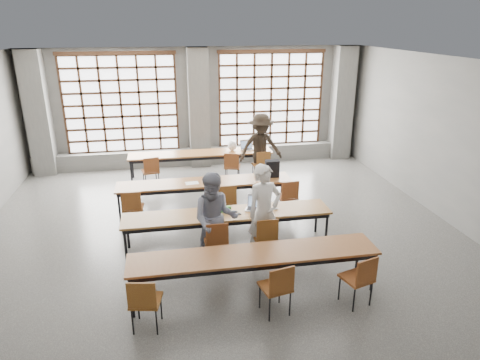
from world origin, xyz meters
name	(u,v)px	position (x,y,z in m)	size (l,w,h in m)	color
floor	(225,245)	(0.00, 0.00, 0.00)	(11.00, 11.00, 0.00)	#494947
ceiling	(223,64)	(0.00, 0.00, 3.50)	(11.00, 11.00, 0.00)	silver
wall_back	(198,107)	(0.00, 5.50, 1.75)	(10.00, 10.00, 0.00)	#5E5E5C
wall_right	(466,148)	(5.00, 0.00, 1.75)	(11.00, 11.00, 0.00)	#5E5E5C
column_left	(38,114)	(-4.50, 5.22, 1.75)	(0.60, 0.55, 3.50)	#5C5C5A
column_mid	(199,108)	(0.00, 5.22, 1.75)	(0.60, 0.55, 3.50)	#5C5C5A
column_right	(342,103)	(4.50, 5.22, 1.75)	(0.60, 0.55, 3.50)	#5C5C5A
window_left	(121,105)	(-2.25, 5.42, 1.90)	(3.32, 0.12, 3.00)	white
window_right	(271,100)	(2.25, 5.42, 1.90)	(3.32, 0.12, 3.00)	white
sill_ledge	(200,156)	(0.00, 5.30, 0.25)	(9.80, 0.35, 0.50)	#5C5C5A
desk_row_a	(201,155)	(-0.08, 4.06, 0.66)	(4.00, 0.70, 0.73)	brown
desk_row_b	(205,184)	(-0.21, 1.74, 0.66)	(4.00, 0.70, 0.73)	brown
desk_row_c	(228,216)	(0.04, -0.04, 0.66)	(4.00, 0.70, 0.73)	brown
desk_row_d	(255,257)	(0.24, -1.62, 0.66)	(4.00, 0.70, 0.73)	brown
chair_back_left	(151,169)	(-1.46, 3.44, 0.54)	(0.50, 0.50, 0.88)	brown
chair_back_mid	(232,164)	(0.70, 3.44, 0.54)	(0.52, 0.52, 0.88)	brown
chair_back_right	(262,163)	(1.53, 3.44, 0.54)	(0.48, 0.48, 0.88)	brown
chair_mid_left	(133,205)	(-1.81, 1.11, 0.54)	(0.44, 0.45, 0.88)	brown
chair_mid_centre	(226,199)	(0.20, 1.11, 0.54)	(0.44, 0.45, 0.88)	brown
chair_mid_right	(288,194)	(1.60, 1.11, 0.54)	(0.45, 0.45, 0.88)	brown
chair_front_left	(216,238)	(-0.25, -0.67, 0.54)	(0.42, 0.43, 0.88)	brown
chair_front_right	(266,234)	(0.65, -0.67, 0.54)	(0.44, 0.44, 0.88)	brown
chair_near_left	(144,299)	(-1.48, -2.25, 0.54)	(0.49, 0.50, 0.88)	brown
chair_near_mid	(278,285)	(0.45, -2.25, 0.54)	(0.50, 0.50, 0.88)	brown
chair_near_right	(360,276)	(1.76, -2.25, 0.54)	(0.52, 0.53, 0.88)	brown
student_male	(264,213)	(0.64, -0.54, 0.91)	(0.67, 0.44, 1.83)	silver
student_female	(215,219)	(-0.26, -0.54, 0.86)	(0.84, 0.65, 1.73)	#171F46
student_back	(261,147)	(1.52, 3.56, 0.93)	(1.21, 0.69, 1.87)	black
laptop_front	(256,206)	(0.62, 0.06, 0.79)	(0.45, 0.42, 0.26)	silver
laptop_back	(247,147)	(1.26, 4.17, 0.79)	(0.40, 0.35, 0.26)	#B9B9BE
mouse	(276,209)	(0.99, -0.06, 0.75)	(0.10, 0.06, 0.04)	white
green_box	(224,209)	(-0.01, 0.04, 0.78)	(0.25, 0.09, 0.09)	green
phone	(238,214)	(0.22, -0.14, 0.74)	(0.13, 0.06, 0.01)	black
paper_sheet_b	(192,183)	(-0.51, 1.69, 0.73)	(0.30, 0.21, 0.00)	white
paper_sheet_c	(209,181)	(-0.11, 1.74, 0.73)	(0.30, 0.21, 0.00)	silver
backpack	(272,169)	(1.39, 1.79, 0.93)	(0.32, 0.20, 0.40)	black
plastic_bag	(232,146)	(0.82, 4.11, 0.87)	(0.26, 0.21, 0.29)	white
red_pouch	(146,298)	(-1.46, -2.17, 0.50)	(0.20, 0.08, 0.06)	red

